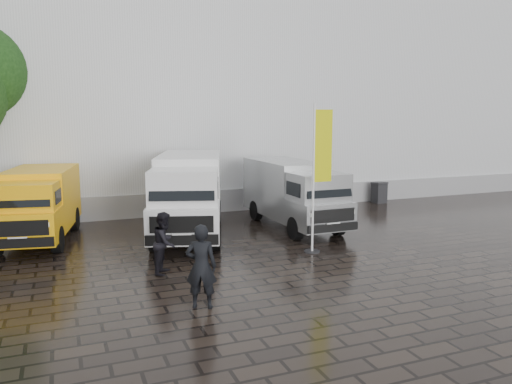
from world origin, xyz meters
The scene contains 10 objects.
ground centered at (0.00, 0.00, 0.00)m, with size 120.00×120.00×0.00m, color black.
exhibition_hall centered at (2.00, 16.00, 6.00)m, with size 44.00×16.00×12.00m, color silver.
hall_plinth centered at (2.00, 7.95, 0.50)m, with size 44.00×0.15×1.00m, color gray.
van_yellow centered at (-7.03, 5.14, 1.22)m, with size 2.03×5.29×2.44m, color #FFB30D, non-canonical shape.
van_white centered at (-2.01, 4.11, 1.43)m, with size 2.20×6.60×2.86m, color white, non-canonical shape.
van_silver centered at (2.08, 3.97, 1.26)m, with size 1.93×5.80×2.51m, color #A5A8A9, non-canonical shape.
flagpole centered at (1.23, 0.47, 2.57)m, with size 0.88×0.50×4.65m.
wheelie_bin centered at (8.42, 7.33, 0.51)m, with size 0.62×0.62×1.03m, color black.
person_front centered at (-3.44, -2.76, 0.96)m, with size 0.70×0.46×1.92m, color black.
person_tent centered at (-3.71, 0.04, 0.85)m, with size 0.83×0.65×1.70m, color black.
Camera 1 is at (-6.23, -13.16, 4.27)m, focal length 35.00 mm.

